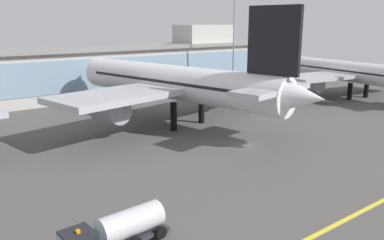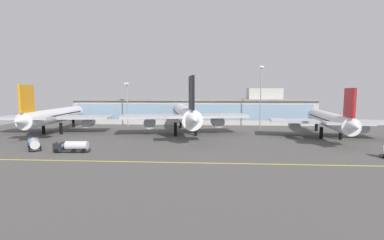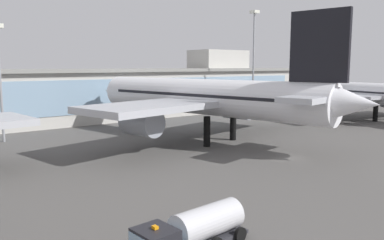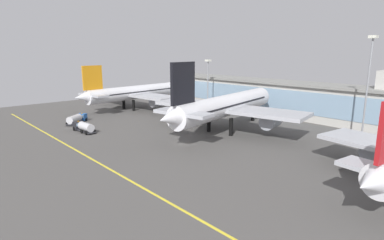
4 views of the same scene
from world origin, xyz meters
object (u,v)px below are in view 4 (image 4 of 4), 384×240
at_px(airliner_near_right, 226,106).
at_px(service_truck_far, 77,119).
at_px(airliner_near_left, 134,93).
at_px(baggage_tug_near, 83,127).
at_px(apron_light_mast_centre, 369,75).
at_px(apron_light_mast_west, 208,76).

distance_m(airliner_near_right, service_truck_far, 48.33).
xyz_separation_m(airliner_near_left, baggage_tug_near, (22.32, -31.11, -5.01)).
height_order(baggage_tug_near, apron_light_mast_centre, apron_light_mast_centre).
bearing_deg(airliner_near_left, airliner_near_right, -96.06).
distance_m(service_truck_far, apron_light_mast_centre, 84.68).
bearing_deg(airliner_near_right, apron_light_mast_centre, -71.11).
xyz_separation_m(airliner_near_right, baggage_tug_near, (-27.11, -30.72, -5.91)).
distance_m(airliner_near_left, service_truck_far, 30.09).
height_order(baggage_tug_near, service_truck_far, same).
height_order(baggage_tug_near, apron_light_mast_west, apron_light_mast_west).
height_order(airliner_near_right, baggage_tug_near, airliner_near_right).
xyz_separation_m(apron_light_mast_west, apron_light_mast_centre, (58.28, -2.63, 3.74)).
bearing_deg(service_truck_far, airliner_near_left, -17.23).
xyz_separation_m(airliner_near_right, apron_light_mast_west, (-27.68, 20.34, 5.82)).
distance_m(service_truck_far, apron_light_mast_west, 50.62).
xyz_separation_m(airliner_near_right, apron_light_mast_centre, (30.60, 17.71, 9.56)).
bearing_deg(service_truck_far, apron_light_mast_west, -50.82).
relative_size(airliner_near_right, apron_light_mast_west, 2.83).
distance_m(airliner_near_left, baggage_tug_near, 38.62).
relative_size(airliner_near_left, apron_light_mast_west, 2.58).
height_order(airliner_near_left, apron_light_mast_west, apron_light_mast_west).
distance_m(airliner_near_left, apron_light_mast_west, 30.27).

